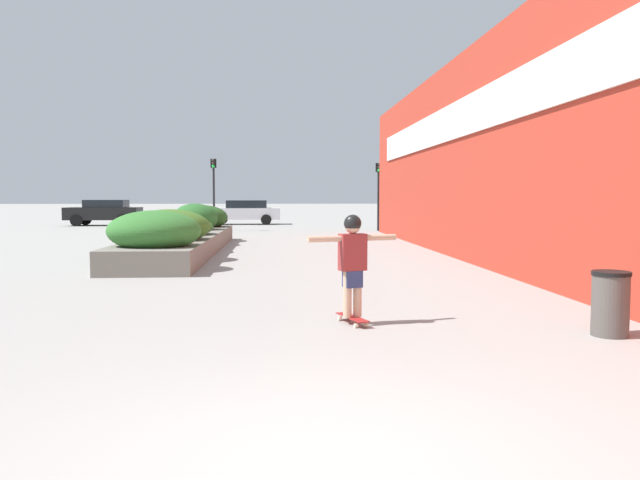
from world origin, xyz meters
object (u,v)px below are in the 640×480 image
at_px(traffic_light_left, 214,182).
at_px(traffic_light_right, 378,185).
at_px(skateboarder, 353,255).
at_px(car_leftmost, 245,212).
at_px(trash_bin, 610,303).
at_px(skateboard, 352,319).
at_px(car_center_left, 104,212).

xyz_separation_m(traffic_light_left, traffic_light_right, (8.36, -0.39, -0.12)).
xyz_separation_m(skateboarder, traffic_light_right, (4.07, 23.15, 1.41)).
bearing_deg(car_leftmost, skateboarder, -174.22).
height_order(trash_bin, traffic_light_left, traffic_light_left).
height_order(skateboarder, trash_bin, skateboarder).
bearing_deg(traffic_light_right, skateboarder, -99.98).
bearing_deg(trash_bin, skateboarder, 163.16).
bearing_deg(traffic_light_left, skateboard, -79.69).
xyz_separation_m(trash_bin, car_center_left, (-14.64, 30.93, 0.42)).
relative_size(traffic_light_left, traffic_light_right, 1.06).
xyz_separation_m(car_leftmost, traffic_light_right, (7.22, -7.91, 1.55)).
xyz_separation_m(skateboard, traffic_light_right, (4.07, 23.15, 2.28)).
height_order(skateboard, traffic_light_left, traffic_light_left).
height_order(skateboarder, car_center_left, car_center_left).
height_order(car_leftmost, car_center_left, car_center_left).
bearing_deg(skateboard, skateboarder, 64.02).
relative_size(trash_bin, car_leftmost, 0.18).
distance_m(skateboarder, car_leftmost, 31.22).
height_order(traffic_light_left, traffic_light_right, traffic_light_left).
xyz_separation_m(car_center_left, traffic_light_right, (15.59, -6.83, 1.52)).
distance_m(skateboard, trash_bin, 3.28).
xyz_separation_m(skateboard, traffic_light_left, (-4.28, 23.54, 2.40)).
relative_size(trash_bin, traffic_light_left, 0.22).
height_order(car_center_left, traffic_light_right, traffic_light_right).
distance_m(traffic_light_left, traffic_light_right, 8.37).
bearing_deg(skateboard, traffic_light_right, 61.16).
bearing_deg(trash_bin, car_leftmost, 101.08).
bearing_deg(traffic_light_left, trash_bin, -73.16).
distance_m(car_center_left, traffic_light_right, 17.09).
bearing_deg(car_center_left, car_leftmost, -82.66).
bearing_deg(skateboarder, traffic_light_left, 81.45).
bearing_deg(car_leftmost, skateboard, -174.22).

